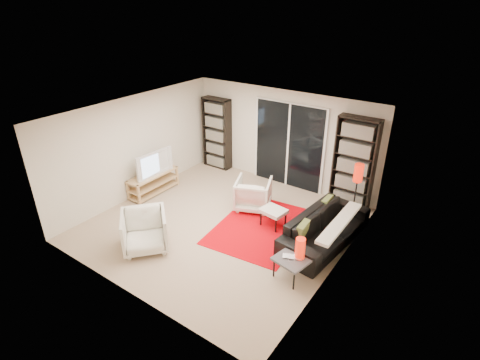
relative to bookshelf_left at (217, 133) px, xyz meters
name	(u,v)px	position (x,y,z in m)	size (l,w,h in m)	color
floor	(222,224)	(1.95, -2.33, -0.98)	(5.00, 5.00, 0.00)	tan
wall_back	(283,138)	(1.95, 0.17, 0.22)	(5.00, 0.02, 2.40)	silver
wall_front	(120,232)	(1.95, -4.83, 0.22)	(5.00, 0.02, 2.40)	silver
wall_left	(136,147)	(-0.55, -2.33, 0.22)	(0.02, 5.00, 2.40)	silver
wall_right	(341,211)	(4.45, -2.33, 0.22)	(0.02, 5.00, 2.40)	silver
ceiling	(220,115)	(1.95, -2.33, 1.42)	(5.00, 5.00, 0.02)	white
sliding_door	(289,146)	(2.15, 0.13, 0.07)	(1.92, 0.08, 2.16)	white
bookshelf_left	(217,133)	(0.00, 0.00, 0.00)	(0.80, 0.30, 1.95)	black
bookshelf_right	(354,164)	(3.85, 0.00, 0.07)	(0.90, 0.30, 2.10)	black
tv_stand	(154,182)	(-0.31, -2.15, -0.71)	(0.43, 1.34, 0.50)	tan
tv	(152,163)	(-0.29, -2.15, -0.17)	(1.05, 0.14, 0.60)	black
rug	(261,227)	(2.69, -1.95, -0.97)	(1.71, 2.31, 0.01)	#D1000A
sofa	(325,228)	(3.99, -1.70, -0.65)	(2.21, 0.86, 0.64)	black
armchair_back	(253,194)	(2.11, -1.38, -0.62)	(0.76, 0.78, 0.71)	silver
armchair_front	(145,231)	(1.25, -3.83, -0.59)	(0.81, 0.84, 0.76)	silver
ottoman	(273,212)	(2.86, -1.77, -0.63)	(0.55, 0.48, 0.40)	silver
side_table	(293,260)	(3.94, -2.96, -0.61)	(0.64, 0.64, 0.40)	#4B4B50
laptop	(292,258)	(3.94, -3.00, -0.56)	(0.32, 0.21, 0.03)	silver
table_lamp	(300,248)	(4.02, -2.88, -0.39)	(0.17, 0.17, 0.38)	red
floor_lamp	(358,179)	(4.18, -0.71, 0.07)	(0.21, 0.21, 1.37)	black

